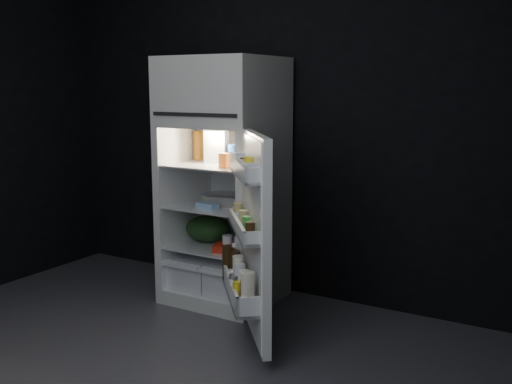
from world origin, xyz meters
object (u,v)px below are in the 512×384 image
Objects in this scene: fridge_door at (251,240)px; yogurt_tray at (234,248)px; milk_jug at (217,146)px; egg_carton at (226,201)px; refrigerator at (225,172)px.

fridge_door reaches higher than yogurt_tray.
milk_jug is at bearing 136.42° from fridge_door.
egg_carton reaches higher than yogurt_tray.
milk_jug is (-0.06, -0.02, 0.19)m from refrigerator.
yogurt_tray is (-0.43, 0.49, -0.23)m from fridge_door.
fridge_door is 4.38× the size of egg_carton.
refrigerator is at bearing 110.90° from egg_carton.
egg_carton is at bearing -51.41° from milk_jug.
milk_jug is at bearing 135.92° from egg_carton.
refrigerator reaches higher than yogurt_tray.
refrigerator reaches higher than egg_carton.
milk_jug is 0.84× the size of yogurt_tray.
refrigerator is 6.21× the size of yogurt_tray.
fridge_door is 0.70m from yogurt_tray.
fridge_door reaches higher than egg_carton.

